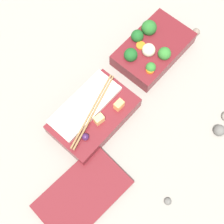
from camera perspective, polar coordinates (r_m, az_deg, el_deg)
name	(u,v)px	position (r m, az deg, el deg)	size (l,w,h in m)	color
ground_plane	(122,81)	(0.86, 1.76, 5.64)	(3.00, 3.00, 0.00)	gray
bento_tray_vegetable	(152,48)	(0.89, 7.33, 11.49)	(0.22, 0.14, 0.07)	maroon
bento_tray_rice	(93,115)	(0.80, -3.52, -0.47)	(0.22, 0.14, 0.07)	maroon
bento_lid	(83,194)	(0.77, -5.37, -14.73)	(0.21, 0.13, 0.01)	maroon
pebble_1	(196,32)	(0.98, 15.12, 13.94)	(0.02, 0.02, 0.02)	#7A6B5B
pebble_2	(168,201)	(0.78, 10.19, -15.71)	(0.02, 0.02, 0.02)	#595651
pebble_3	(219,130)	(0.85, 19.01, -3.19)	(0.03, 0.03, 0.03)	#595651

